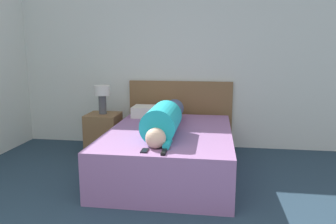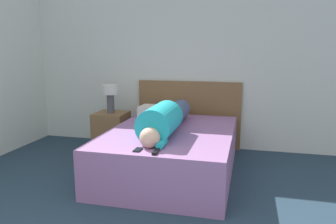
{
  "view_description": "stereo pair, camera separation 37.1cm",
  "coord_description": "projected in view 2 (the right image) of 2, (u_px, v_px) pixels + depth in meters",
  "views": [
    {
      "loc": [
        0.75,
        -1.04,
        1.48
      ],
      "look_at": [
        0.23,
        2.57,
        0.78
      ],
      "focal_mm": 35.0,
      "sensor_mm": 36.0,
      "label": 1
    },
    {
      "loc": [
        1.11,
        -0.97,
        1.48
      ],
      "look_at": [
        0.23,
        2.57,
        0.78
      ],
      "focal_mm": 35.0,
      "sensor_mm": 36.0,
      "label": 2
    }
  ],
  "objects": [
    {
      "name": "headboard",
      "position": [
        189.0,
        114.0,
        5.0
      ],
      "size": [
        1.57,
        0.04,
        1.01
      ],
      "color": "brown",
      "rests_on": "ground_plane"
    },
    {
      "name": "pillow_near_headboard",
      "position": [
        158.0,
        111.0,
        4.69
      ],
      "size": [
        0.53,
        0.34,
        0.15
      ],
      "color": "silver",
      "rests_on": "bed"
    },
    {
      "name": "tv_remote",
      "position": [
        156.0,
        152.0,
        3.04
      ],
      "size": [
        0.04,
        0.15,
        0.02
      ],
      "color": "black",
      "rests_on": "bed"
    },
    {
      "name": "wall_back",
      "position": [
        175.0,
        61.0,
        4.97
      ],
      "size": [
        5.74,
        0.06,
        2.6
      ],
      "color": "silver",
      "rests_on": "ground_plane"
    },
    {
      "name": "person_lying",
      "position": [
        166.0,
        119.0,
        3.77
      ],
      "size": [
        0.36,
        1.62,
        0.36
      ],
      "color": "#DBB293",
      "rests_on": "bed"
    },
    {
      "name": "table_lamp",
      "position": [
        110.0,
        94.0,
        4.7
      ],
      "size": [
        0.23,
        0.23,
        0.41
      ],
      "color": "#4C4C51",
      "rests_on": "nightstand"
    },
    {
      "name": "cell_phone",
      "position": [
        138.0,
        150.0,
        3.13
      ],
      "size": [
        0.06,
        0.13,
        0.01
      ],
      "color": "black",
      "rests_on": "bed"
    },
    {
      "name": "bed",
      "position": [
        171.0,
        152.0,
        3.95
      ],
      "size": [
        1.45,
        1.99,
        0.53
      ],
      "color": "#936699",
      "rests_on": "ground_plane"
    },
    {
      "name": "nightstand",
      "position": [
        112.0,
        132.0,
        4.8
      ],
      "size": [
        0.45,
        0.45,
        0.58
      ],
      "color": "brown",
      "rests_on": "ground_plane"
    }
  ]
}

